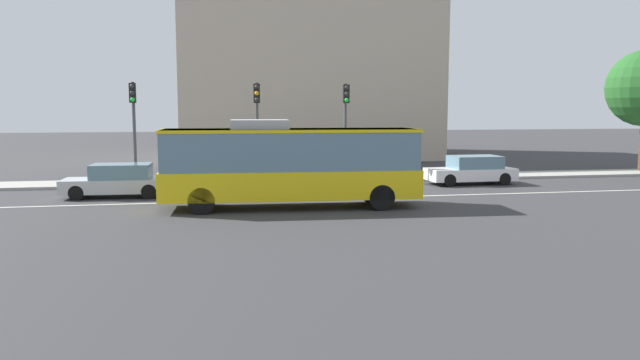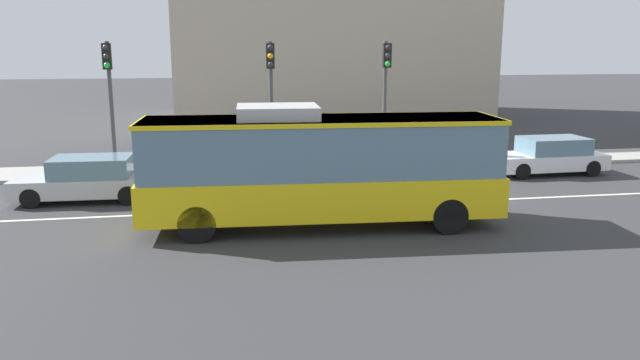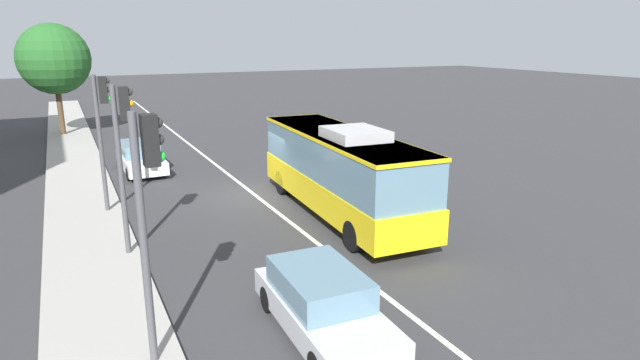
{
  "view_description": "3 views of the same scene",
  "coord_description": "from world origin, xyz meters",
  "px_view_note": "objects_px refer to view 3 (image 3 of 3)",
  "views": [
    {
      "loc": [
        -7.11,
        -25.42,
        3.88
      ],
      "look_at": [
        -2.78,
        -2.05,
        1.07
      ],
      "focal_mm": 33.93,
      "sensor_mm": 36.0,
      "label": 1
    },
    {
      "loc": [
        -6.85,
        -18.91,
        5.1
      ],
      "look_at": [
        -3.84,
        -1.19,
        1.17
      ],
      "focal_mm": 35.0,
      "sensor_mm": 36.0,
      "label": 2
    },
    {
      "loc": [
        -20.61,
        6.99,
        6.47
      ],
      "look_at": [
        -3.0,
        -1.68,
        1.16
      ],
      "focal_mm": 29.61,
      "sensor_mm": 36.0,
      "label": 3
    }
  ],
  "objects_px": {
    "sedan_white": "(140,157)",
    "sedan_silver": "(322,303)",
    "traffic_light_near_corner": "(148,198)",
    "street_tree_kerbside_left": "(54,59)",
    "transit_bus": "(340,168)",
    "traffic_light_far_corner": "(123,142)",
    "traffic_light_mid_block": "(102,120)"
  },
  "relations": [
    {
      "from": "traffic_light_near_corner",
      "to": "sedan_white",
      "type": "bearing_deg",
      "value": 81.6
    },
    {
      "from": "sedan_white",
      "to": "traffic_light_mid_block",
      "type": "relative_size",
      "value": 0.87
    },
    {
      "from": "sedan_white",
      "to": "sedan_silver",
      "type": "relative_size",
      "value": 1.0
    },
    {
      "from": "traffic_light_near_corner",
      "to": "street_tree_kerbside_left",
      "type": "height_order",
      "value": "street_tree_kerbside_left"
    },
    {
      "from": "traffic_light_near_corner",
      "to": "transit_bus",
      "type": "bearing_deg",
      "value": 39.34
    },
    {
      "from": "transit_bus",
      "to": "traffic_light_mid_block",
      "type": "xyz_separation_m",
      "value": [
        4.0,
        7.71,
        1.75
      ]
    },
    {
      "from": "sedan_white",
      "to": "street_tree_kerbside_left",
      "type": "height_order",
      "value": "street_tree_kerbside_left"
    },
    {
      "from": "sedan_white",
      "to": "sedan_silver",
      "type": "xyz_separation_m",
      "value": [
        -17.35,
        -1.47,
        0.0
      ]
    },
    {
      "from": "transit_bus",
      "to": "street_tree_kerbside_left",
      "type": "xyz_separation_m",
      "value": [
        22.77,
        9.05,
        3.29
      ]
    },
    {
      "from": "traffic_light_far_corner",
      "to": "traffic_light_near_corner",
      "type": "bearing_deg",
      "value": -86.94
    },
    {
      "from": "sedan_white",
      "to": "street_tree_kerbside_left",
      "type": "xyz_separation_m",
      "value": [
        12.52,
        3.31,
        4.37
      ]
    },
    {
      "from": "traffic_light_near_corner",
      "to": "traffic_light_mid_block",
      "type": "bearing_deg",
      "value": 88.11
    },
    {
      "from": "sedan_silver",
      "to": "traffic_light_far_corner",
      "type": "relative_size",
      "value": 0.88
    },
    {
      "from": "transit_bus",
      "to": "street_tree_kerbside_left",
      "type": "relative_size",
      "value": 1.37
    },
    {
      "from": "sedan_white",
      "to": "traffic_light_mid_block",
      "type": "height_order",
      "value": "traffic_light_mid_block"
    },
    {
      "from": "sedan_white",
      "to": "sedan_silver",
      "type": "distance_m",
      "value": 17.41
    },
    {
      "from": "sedan_silver",
      "to": "traffic_light_near_corner",
      "type": "bearing_deg",
      "value": -94.0
    },
    {
      "from": "traffic_light_near_corner",
      "to": "traffic_light_mid_block",
      "type": "relative_size",
      "value": 1.0
    },
    {
      "from": "street_tree_kerbside_left",
      "to": "traffic_light_far_corner",
      "type": "bearing_deg",
      "value": -176.25
    },
    {
      "from": "sedan_silver",
      "to": "street_tree_kerbside_left",
      "type": "distance_m",
      "value": 30.57
    },
    {
      "from": "sedan_silver",
      "to": "transit_bus",
      "type": "bearing_deg",
      "value": 150.99
    },
    {
      "from": "sedan_white",
      "to": "sedan_silver",
      "type": "height_order",
      "value": "same"
    },
    {
      "from": "sedan_white",
      "to": "traffic_light_near_corner",
      "type": "relative_size",
      "value": 0.87
    },
    {
      "from": "sedan_silver",
      "to": "street_tree_kerbside_left",
      "type": "height_order",
      "value": "street_tree_kerbside_left"
    },
    {
      "from": "sedan_silver",
      "to": "traffic_light_mid_block",
      "type": "relative_size",
      "value": 0.88
    },
    {
      "from": "sedan_white",
      "to": "traffic_light_far_corner",
      "type": "height_order",
      "value": "traffic_light_far_corner"
    },
    {
      "from": "sedan_white",
      "to": "traffic_light_near_corner",
      "type": "bearing_deg",
      "value": -8.27
    },
    {
      "from": "sedan_white",
      "to": "traffic_light_near_corner",
      "type": "distance_m",
      "value": 17.34
    },
    {
      "from": "traffic_light_near_corner",
      "to": "street_tree_kerbside_left",
      "type": "bearing_deg",
      "value": 90.85
    },
    {
      "from": "transit_bus",
      "to": "traffic_light_far_corner",
      "type": "xyz_separation_m",
      "value": [
        -0.67,
        7.51,
        1.75
      ]
    },
    {
      "from": "street_tree_kerbside_left",
      "to": "traffic_light_mid_block",
      "type": "bearing_deg",
      "value": -175.92
    },
    {
      "from": "traffic_light_near_corner",
      "to": "traffic_light_mid_block",
      "type": "distance_m",
      "value": 10.73
    }
  ]
}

